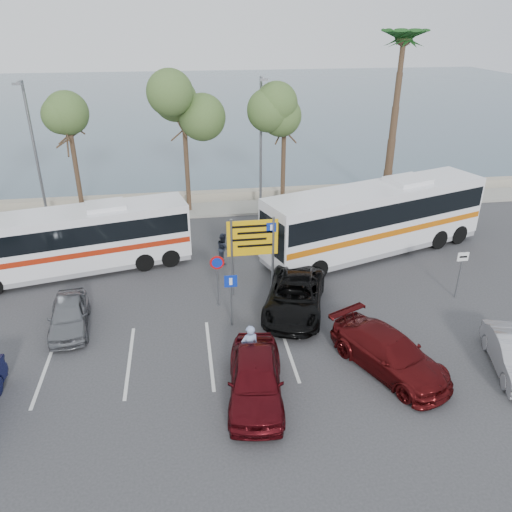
{
  "coord_description": "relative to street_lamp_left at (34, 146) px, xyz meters",
  "views": [
    {
      "loc": [
        -1.74,
        -16.07,
        11.22
      ],
      "look_at": [
        1.12,
        3.0,
        1.93
      ],
      "focal_mm": 35.0,
      "sensor_mm": 36.0,
      "label": 1
    }
  ],
  "objects": [
    {
      "name": "lane_markings",
      "position": [
        8.86,
        -14.52,
        -4.6
      ],
      "size": [
        12.02,
        4.2,
        0.01
      ],
      "primitive_type": null,
      "color": "silver",
      "rests_on": "ground"
    },
    {
      "name": "street_lamp_right",
      "position": [
        13.0,
        0.0,
        0.0
      ],
      "size": [
        0.45,
        1.15,
        8.01
      ],
      "color": "slate",
      "rests_on": "kerb_strip"
    },
    {
      "name": "street_lamp_left",
      "position": [
        0.0,
        0.0,
        0.0
      ],
      "size": [
        0.45,
        1.15,
        8.01
      ],
      "color": "slate",
      "rests_on": "kerb_strip"
    },
    {
      "name": "pedestrian_far",
      "position": [
        10.0,
        -7.02,
        -3.82
      ],
      "size": [
        0.65,
        0.81,
        1.56
      ],
      "primitive_type": "imported",
      "rotation": [
        0.0,
        0.0,
        1.65
      ],
      "color": "#2D3444",
      "rests_on": "ground"
    },
    {
      "name": "sign_taxi",
      "position": [
        19.8,
        -12.03,
        -3.18
      ],
      "size": [
        0.5,
        0.07,
        2.2
      ],
      "color": "slate",
      "rests_on": "ground"
    },
    {
      "name": "tree_right",
      "position": [
        14.5,
        0.48,
        1.57
      ],
      "size": [
        3.2,
        3.2,
        7.4
      ],
      "color": "#382619",
      "rests_on": "kerb_strip"
    },
    {
      "name": "tree_left",
      "position": [
        2.0,
        0.48,
        1.41
      ],
      "size": [
        3.2,
        3.2,
        7.2
      ],
      "color": "#382619",
      "rests_on": "kerb_strip"
    },
    {
      "name": "suv_black",
      "position": [
        12.53,
        -12.02,
        -3.91
      ],
      "size": [
        3.74,
        5.46,
        1.39
      ],
      "primitive_type": "imported",
      "rotation": [
        0.0,
        0.0,
        -0.32
      ],
      "color": "black",
      "rests_on": "ground"
    },
    {
      "name": "kerb_strip",
      "position": [
        10.0,
        0.48,
        -4.52
      ],
      "size": [
        44.0,
        2.4,
        0.15
      ],
      "primitive_type": "cube",
      "color": "gray",
      "rests_on": "ground"
    },
    {
      "name": "car_red",
      "position": [
        10.13,
        -17.02,
        -3.86
      ],
      "size": [
        2.3,
        4.53,
        1.48
      ],
      "primitive_type": "imported",
      "rotation": [
        0.0,
        0.0,
        -0.13
      ],
      "color": "#4A0A10",
      "rests_on": "ground"
    },
    {
      "name": "sign_no_stop",
      "position": [
        9.4,
        -11.13,
        -3.02
      ],
      "size": [
        0.6,
        0.08,
        2.35
      ],
      "color": "slate",
      "rests_on": "ground"
    },
    {
      "name": "car_maroon",
      "position": [
        14.93,
        -16.32,
        -3.92
      ],
      "size": [
        3.72,
        5.06,
        1.36
      ],
      "primitive_type": "imported",
      "rotation": [
        0.0,
        0.0,
        0.44
      ],
      "color": "#4D0C0E",
      "rests_on": "ground"
    },
    {
      "name": "direction_sign",
      "position": [
        11.0,
        -10.32,
        -2.17
      ],
      "size": [
        2.2,
        0.12,
        3.6
      ],
      "color": "slate",
      "rests_on": "ground"
    },
    {
      "name": "ground",
      "position": [
        10.0,
        -13.52,
        -4.6
      ],
      "size": [
        120.0,
        120.0,
        0.0
      ],
      "primitive_type": "plane",
      "color": "#323235",
      "rests_on": "ground"
    },
    {
      "name": "sign_parking",
      "position": [
        9.8,
        -12.73,
        -3.13
      ],
      "size": [
        0.5,
        0.07,
        2.25
      ],
      "color": "slate",
      "rests_on": "ground"
    },
    {
      "name": "seawall",
      "position": [
        10.0,
        2.48,
        -4.3
      ],
      "size": [
        48.0,
        0.8,
        0.6
      ],
      "primitive_type": "cube",
      "color": "gray",
      "rests_on": "ground"
    },
    {
      "name": "coach_bus_left",
      "position": [
        2.99,
        -7.02,
        -3.06
      ],
      "size": [
        10.87,
        4.54,
        3.31
      ],
      "color": "white",
      "rests_on": "ground"
    },
    {
      "name": "pedestrian_near",
      "position": [
        10.15,
        -15.52,
        -3.73
      ],
      "size": [
        0.71,
        0.54,
        1.74
      ],
      "primitive_type": "imported",
      "rotation": [
        0.0,
        0.0,
        3.34
      ],
      "color": "#8395BF",
      "rests_on": "ground"
    },
    {
      "name": "coach_bus_right",
      "position": [
        17.83,
        -7.02,
        -2.84
      ],
      "size": [
        12.36,
        6.33,
        3.79
      ],
      "color": "white",
      "rests_on": "ground"
    },
    {
      "name": "tree_mid",
      "position": [
        8.5,
        0.48,
        2.06
      ],
      "size": [
        3.2,
        3.2,
        8.0
      ],
      "color": "#382619",
      "rests_on": "kerb_strip"
    },
    {
      "name": "palm_tree",
      "position": [
        21.5,
        0.48,
        5.27
      ],
      "size": [
        4.8,
        4.8,
        11.2
      ],
      "color": "#382619",
      "rests_on": "kerb_strip"
    },
    {
      "name": "car_silver_a",
      "position": [
        3.44,
        -12.02,
        -3.99
      ],
      "size": [
        1.83,
        3.72,
        1.22
      ],
      "primitive_type": "imported",
      "rotation": [
        0.0,
        0.0,
        0.11
      ],
      "color": "slate",
      "rests_on": "ground"
    },
    {
      "name": "sea",
      "position": [
        10.0,
        46.48,
        -4.59
      ],
      "size": [
        140.0,
        140.0,
        0.0
      ],
      "primitive_type": "plane",
      "color": "#425E6B",
      "rests_on": "ground"
    }
  ]
}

